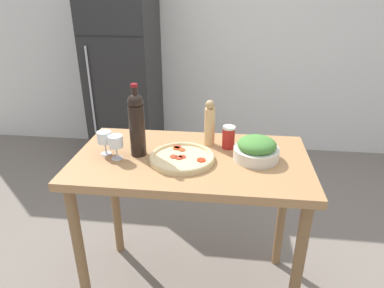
{
  "coord_description": "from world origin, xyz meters",
  "views": [
    {
      "loc": [
        0.19,
        -1.59,
        1.74
      ],
      "look_at": [
        0.0,
        0.03,
        0.99
      ],
      "focal_mm": 32.0,
      "sensor_mm": 36.0,
      "label": 1
    }
  ],
  "objects_px": {
    "wine_glass_near": "(116,143)",
    "wine_glass_far": "(104,138)",
    "refrigerator": "(125,73)",
    "wine_bottle": "(137,123)",
    "pepper_mill": "(210,124)",
    "salt_canister": "(228,137)",
    "salad_bowl": "(256,149)",
    "homemade_pizza": "(182,158)"
  },
  "relations": [
    {
      "from": "wine_bottle",
      "to": "salt_canister",
      "type": "height_order",
      "value": "wine_bottle"
    },
    {
      "from": "refrigerator",
      "to": "salad_bowl",
      "type": "bearing_deg",
      "value": -55.08
    },
    {
      "from": "salad_bowl",
      "to": "pepper_mill",
      "type": "bearing_deg",
      "value": 148.33
    },
    {
      "from": "refrigerator",
      "to": "wine_bottle",
      "type": "relative_size",
      "value": 4.88
    },
    {
      "from": "pepper_mill",
      "to": "homemade_pizza",
      "type": "relative_size",
      "value": 0.78
    },
    {
      "from": "refrigerator",
      "to": "pepper_mill",
      "type": "bearing_deg",
      "value": -58.65
    },
    {
      "from": "homemade_pizza",
      "to": "salt_canister",
      "type": "xyz_separation_m",
      "value": [
        0.23,
        0.18,
        0.05
      ]
    },
    {
      "from": "salad_bowl",
      "to": "homemade_pizza",
      "type": "height_order",
      "value": "salad_bowl"
    },
    {
      "from": "wine_glass_near",
      "to": "salt_canister",
      "type": "relative_size",
      "value": 1.01
    },
    {
      "from": "salad_bowl",
      "to": "salt_canister",
      "type": "distance_m",
      "value": 0.19
    },
    {
      "from": "wine_glass_near",
      "to": "salt_canister",
      "type": "distance_m",
      "value": 0.6
    },
    {
      "from": "wine_bottle",
      "to": "salt_canister",
      "type": "bearing_deg",
      "value": 16.51
    },
    {
      "from": "refrigerator",
      "to": "salt_canister",
      "type": "relative_size",
      "value": 14.76
    },
    {
      "from": "refrigerator",
      "to": "wine_glass_far",
      "type": "bearing_deg",
      "value": -76.08
    },
    {
      "from": "pepper_mill",
      "to": "salad_bowl",
      "type": "height_order",
      "value": "pepper_mill"
    },
    {
      "from": "wine_bottle",
      "to": "pepper_mill",
      "type": "relative_size",
      "value": 1.48
    },
    {
      "from": "pepper_mill",
      "to": "wine_glass_near",
      "type": "bearing_deg",
      "value": -153.06
    },
    {
      "from": "wine_glass_far",
      "to": "wine_bottle",
      "type": "bearing_deg",
      "value": 4.89
    },
    {
      "from": "salad_bowl",
      "to": "salt_canister",
      "type": "bearing_deg",
      "value": 140.2
    },
    {
      "from": "wine_bottle",
      "to": "pepper_mill",
      "type": "bearing_deg",
      "value": 25.62
    },
    {
      "from": "refrigerator",
      "to": "wine_glass_near",
      "type": "bearing_deg",
      "value": -74.23
    },
    {
      "from": "refrigerator",
      "to": "wine_glass_far",
      "type": "xyz_separation_m",
      "value": [
        0.45,
        -1.81,
        0.08
      ]
    },
    {
      "from": "wine_glass_far",
      "to": "salad_bowl",
      "type": "xyz_separation_m",
      "value": [
        0.79,
        0.03,
        -0.03
      ]
    },
    {
      "from": "wine_bottle",
      "to": "pepper_mill",
      "type": "xyz_separation_m",
      "value": [
        0.36,
        0.17,
        -0.05
      ]
    },
    {
      "from": "salad_bowl",
      "to": "wine_glass_near",
      "type": "bearing_deg",
      "value": -173.68
    },
    {
      "from": "wine_glass_near",
      "to": "wine_glass_far",
      "type": "relative_size",
      "value": 1.0
    },
    {
      "from": "pepper_mill",
      "to": "salt_canister",
      "type": "relative_size",
      "value": 2.05
    },
    {
      "from": "salt_canister",
      "to": "pepper_mill",
      "type": "bearing_deg",
      "value": 162.06
    },
    {
      "from": "wine_glass_far",
      "to": "refrigerator",
      "type": "bearing_deg",
      "value": 103.92
    },
    {
      "from": "wine_bottle",
      "to": "homemade_pizza",
      "type": "relative_size",
      "value": 1.14
    },
    {
      "from": "refrigerator",
      "to": "pepper_mill",
      "type": "height_order",
      "value": "refrigerator"
    },
    {
      "from": "wine_glass_far",
      "to": "homemade_pizza",
      "type": "height_order",
      "value": "wine_glass_far"
    },
    {
      "from": "refrigerator",
      "to": "homemade_pizza",
      "type": "height_order",
      "value": "refrigerator"
    },
    {
      "from": "wine_bottle",
      "to": "wine_glass_near",
      "type": "height_order",
      "value": "wine_bottle"
    },
    {
      "from": "wine_bottle",
      "to": "pepper_mill",
      "type": "distance_m",
      "value": 0.41
    },
    {
      "from": "refrigerator",
      "to": "wine_bottle",
      "type": "xyz_separation_m",
      "value": [
        0.62,
        -1.79,
        0.17
      ]
    },
    {
      "from": "refrigerator",
      "to": "homemade_pizza",
      "type": "distance_m",
      "value": 2.03
    },
    {
      "from": "salad_bowl",
      "to": "salt_canister",
      "type": "xyz_separation_m",
      "value": [
        -0.15,
        0.12,
        0.01
      ]
    },
    {
      "from": "refrigerator",
      "to": "pepper_mill",
      "type": "distance_m",
      "value": 1.9
    },
    {
      "from": "pepper_mill",
      "to": "homemade_pizza",
      "type": "height_order",
      "value": "pepper_mill"
    },
    {
      "from": "refrigerator",
      "to": "pepper_mill",
      "type": "relative_size",
      "value": 7.2
    },
    {
      "from": "homemade_pizza",
      "to": "salt_canister",
      "type": "relative_size",
      "value": 2.64
    }
  ]
}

